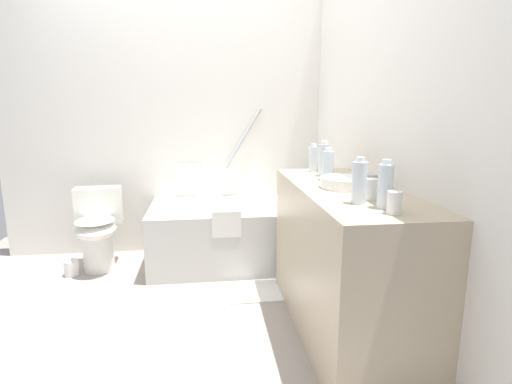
{
  "coord_description": "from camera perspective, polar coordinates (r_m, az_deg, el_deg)",
  "views": [
    {
      "loc": [
        0.26,
        -2.48,
        1.31
      ],
      "look_at": [
        0.59,
        0.16,
        0.75
      ],
      "focal_mm": 28.45,
      "sensor_mm": 36.0,
      "label": 1
    }
  ],
  "objects": [
    {
      "name": "toilet",
      "position": [
        3.57,
        -21.4,
        -4.84
      ],
      "size": [
        0.38,
        0.51,
        0.67
      ],
      "rotation": [
        0.0,
        0.0,
        -1.48
      ],
      "color": "white",
      "rests_on": "ground_plane"
    },
    {
      "name": "wall_back_tiled",
      "position": [
        3.76,
        -11.28,
        9.44
      ],
      "size": [
        3.01,
        0.1,
        2.34
      ],
      "primitive_type": "cube",
      "color": "white",
      "rests_on": "ground_plane"
    },
    {
      "name": "water_bottle_0",
      "position": [
        2.67,
        9.51,
        4.49
      ],
      "size": [
        0.07,
        0.07,
        0.23
      ],
      "color": "silver",
      "rests_on": "vanity_counter"
    },
    {
      "name": "toilet_paper_roll",
      "position": [
        3.58,
        -24.5,
        -9.69
      ],
      "size": [
        0.11,
        0.11,
        0.12
      ],
      "primitive_type": "cylinder",
      "color": "white",
      "rests_on": "ground_plane"
    },
    {
      "name": "vanity_counter",
      "position": [
        2.44,
        12.16,
        -9.51
      ],
      "size": [
        0.53,
        1.43,
        0.87
      ],
      "primitive_type": "cube",
      "color": "tan",
      "rests_on": "ground_plane"
    },
    {
      "name": "sink_faucet",
      "position": [
        2.37,
        16.45,
        1.46
      ],
      "size": [
        0.12,
        0.15,
        0.07
      ],
      "color": "silver",
      "rests_on": "vanity_counter"
    },
    {
      "name": "drinking_glass_0",
      "position": [
        1.79,
        18.89,
        -1.43
      ],
      "size": [
        0.06,
        0.06,
        0.1
      ],
      "primitive_type": "cylinder",
      "color": "white",
      "rests_on": "vanity_counter"
    },
    {
      "name": "water_bottle_2",
      "position": [
        1.87,
        17.74,
        0.84
      ],
      "size": [
        0.07,
        0.07,
        0.22
      ],
      "color": "silver",
      "rests_on": "vanity_counter"
    },
    {
      "name": "water_bottle_3",
      "position": [
        2.52,
        10.09,
        3.73
      ],
      "size": [
        0.07,
        0.07,
        0.2
      ],
      "color": "silver",
      "rests_on": "vanity_counter"
    },
    {
      "name": "wall_right_mirror",
      "position": [
        2.72,
        16.81,
        8.33
      ],
      "size": [
        0.1,
        2.83,
        2.34
      ],
      "primitive_type": "cube",
      "color": "white",
      "rests_on": "ground_plane"
    },
    {
      "name": "water_bottle_1",
      "position": [
        2.83,
        8.09,
        4.64
      ],
      "size": [
        0.06,
        0.06,
        0.2
      ],
      "color": "silver",
      "rests_on": "vanity_counter"
    },
    {
      "name": "bathtub",
      "position": [
        3.47,
        -2.6,
        -5.57
      ],
      "size": [
        1.45,
        0.79,
        1.31
      ],
      "color": "silver",
      "rests_on": "ground_plane"
    },
    {
      "name": "bath_mat",
      "position": [
        3.03,
        1.59,
        -13.71
      ],
      "size": [
        0.55,
        0.35,
        0.01
      ],
      "primitive_type": "cube",
      "color": "white",
      "rests_on": "ground_plane"
    },
    {
      "name": "drinking_glass_1",
      "position": [
        2.03,
        15.88,
        0.36
      ],
      "size": [
        0.06,
        0.06,
        0.1
      ],
      "primitive_type": "cylinder",
      "color": "white",
      "rests_on": "vanity_counter"
    },
    {
      "name": "water_bottle_4",
      "position": [
        1.93,
        14.33,
        1.35
      ],
      "size": [
        0.07,
        0.07,
        0.22
      ],
      "color": "silver",
      "rests_on": "vanity_counter"
    },
    {
      "name": "ground_plane",
      "position": [
        2.82,
        -12.11,
        -16.17
      ],
      "size": [
        3.61,
        3.61,
        0.0
      ],
      "primitive_type": "plane",
      "color": "#9E9389"
    },
    {
      "name": "sink_basin",
      "position": [
        2.3,
        12.56,
        1.31
      ],
      "size": [
        0.29,
        0.29,
        0.06
      ],
      "primitive_type": "cylinder",
      "color": "white",
      "rests_on": "vanity_counter"
    }
  ]
}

